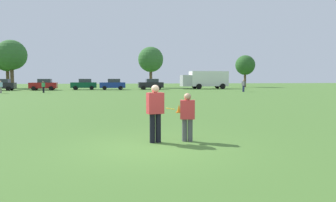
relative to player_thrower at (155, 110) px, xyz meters
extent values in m
plane|color=#47702D|center=(-0.15, -0.63, -1.02)|extent=(198.99, 198.99, 0.00)
cylinder|color=black|center=(-0.09, -0.02, -0.56)|extent=(0.17, 0.17, 0.91)
cylinder|color=black|center=(0.09, 0.02, -0.56)|extent=(0.17, 0.17, 0.91)
cube|color=red|center=(0.00, 0.00, 0.22)|extent=(0.55, 0.39, 0.65)
sphere|color=#D8AD8C|center=(0.00, 0.00, 0.66)|extent=(0.25, 0.25, 0.25)
cylinder|color=#4C4C51|center=(1.12, 0.02, -0.66)|extent=(0.16, 0.16, 0.72)
cylinder|color=#4C4C51|center=(0.94, 0.06, -0.66)|extent=(0.16, 0.16, 0.72)
cube|color=red|center=(1.03, 0.04, 0.00)|extent=(0.50, 0.35, 0.60)
sphere|color=tan|center=(1.03, 0.04, 0.41)|extent=(0.23, 0.23, 0.23)
cylinder|color=yellow|center=(0.50, 0.16, 0.02)|extent=(0.27, 0.27, 0.08)
cube|color=#D8590C|center=(2.31, 8.25, -1.00)|extent=(0.32, 0.32, 0.03)
cone|color=orange|center=(2.31, 8.25, -0.76)|extent=(0.24, 0.24, 0.45)
cube|color=black|center=(-19.57, 43.39, -0.24)|extent=(4.29, 2.01, 0.90)
cube|color=#2D333D|center=(-19.32, 43.40, 0.48)|extent=(2.08, 1.74, 0.64)
cylinder|color=black|center=(-18.22, 42.46, -0.69)|extent=(0.67, 0.25, 0.66)
cylinder|color=black|center=(-18.32, 44.45, -0.69)|extent=(0.67, 0.25, 0.66)
cube|color=maroon|center=(-13.23, 43.54, -0.24)|extent=(4.29, 2.01, 0.90)
cube|color=#2D333D|center=(-12.98, 43.56, 0.48)|extent=(2.08, 1.74, 0.64)
cylinder|color=black|center=(-14.48, 42.48, -0.69)|extent=(0.67, 0.25, 0.66)
cylinder|color=black|center=(-14.58, 44.47, -0.69)|extent=(0.67, 0.25, 0.66)
cylinder|color=black|center=(-11.88, 42.61, -0.69)|extent=(0.67, 0.25, 0.66)
cylinder|color=black|center=(-11.98, 44.61, -0.69)|extent=(0.67, 0.25, 0.66)
cube|color=#0C4C2D|center=(-7.05, 44.90, -0.24)|extent=(4.29, 2.01, 0.90)
cube|color=#2D333D|center=(-6.80, 44.92, 0.48)|extent=(2.08, 1.74, 0.64)
cylinder|color=black|center=(-8.30, 43.84, -0.69)|extent=(0.67, 0.25, 0.66)
cylinder|color=black|center=(-8.40, 45.83, -0.69)|extent=(0.67, 0.25, 0.66)
cylinder|color=black|center=(-5.70, 43.97, -0.69)|extent=(0.67, 0.25, 0.66)
cylinder|color=black|center=(-5.80, 45.97, -0.69)|extent=(0.67, 0.25, 0.66)
cube|color=navy|center=(-2.29, 43.87, -0.24)|extent=(4.29, 2.01, 0.90)
cube|color=#2D333D|center=(-2.04, 43.88, 0.48)|extent=(2.08, 1.74, 0.64)
cylinder|color=black|center=(-3.54, 42.81, -0.69)|extent=(0.67, 0.25, 0.66)
cylinder|color=black|center=(-3.64, 44.80, -0.69)|extent=(0.67, 0.25, 0.66)
cylinder|color=black|center=(-0.93, 42.94, -0.69)|extent=(0.67, 0.25, 0.66)
cylinder|color=black|center=(-1.04, 44.94, -0.69)|extent=(0.67, 0.25, 0.66)
cube|color=black|center=(4.16, 44.20, -0.24)|extent=(4.29, 2.01, 0.90)
cube|color=#2D333D|center=(4.41, 44.21, 0.48)|extent=(2.08, 1.74, 0.64)
cylinder|color=black|center=(2.92, 43.13, -0.69)|extent=(0.67, 0.25, 0.66)
cylinder|color=black|center=(2.81, 45.13, -0.69)|extent=(0.67, 0.25, 0.66)
cylinder|color=black|center=(5.52, 43.27, -0.69)|extent=(0.67, 0.25, 0.66)
cylinder|color=black|center=(5.41, 45.26, -0.69)|extent=(0.67, 0.25, 0.66)
cube|color=white|center=(14.89, 45.98, 0.81)|extent=(6.92, 2.85, 2.70)
cube|color=#B2B2B7|center=(10.70, 45.76, 0.46)|extent=(1.92, 2.39, 2.00)
cylinder|color=black|center=(12.76, 44.50, -0.54)|extent=(0.97, 0.33, 0.96)
cylinder|color=black|center=(12.62, 47.23, -0.54)|extent=(0.97, 0.33, 0.96)
cylinder|color=black|center=(17.17, 44.73, -0.54)|extent=(0.97, 0.33, 0.96)
cylinder|color=black|center=(17.03, 47.46, -0.54)|extent=(0.97, 0.33, 0.96)
cylinder|color=black|center=(-11.18, 34.36, -0.63)|extent=(0.15, 0.15, 0.79)
cylinder|color=black|center=(-11.06, 34.25, -0.63)|extent=(0.15, 0.15, 0.79)
cube|color=#338C4C|center=(-11.12, 34.31, 0.04)|extent=(0.48, 0.47, 0.56)
sphere|color=#8C664C|center=(-11.12, 34.31, 0.42)|extent=(0.21, 0.21, 0.21)
cylinder|color=#1E234C|center=(16.32, 33.21, -0.58)|extent=(0.16, 0.16, 0.87)
cylinder|color=#1E234C|center=(16.39, 33.04, -0.58)|extent=(0.16, 0.16, 0.87)
cube|color=#595960|center=(16.36, 33.13, 0.17)|extent=(0.43, 0.54, 0.62)
sphere|color=tan|center=(16.36, 33.13, 0.59)|extent=(0.24, 0.24, 0.24)
cylinder|color=gray|center=(-16.45, 34.09, -0.61)|extent=(0.15, 0.15, 0.82)
cylinder|color=gray|center=(-16.37, 34.24, -0.61)|extent=(0.15, 0.15, 0.82)
cube|color=#9EC6E5|center=(-16.41, 34.16, 0.09)|extent=(0.43, 0.51, 0.58)
sphere|color=beige|center=(-16.41, 34.16, 0.48)|extent=(0.22, 0.22, 0.22)
cylinder|color=brown|center=(-22.08, 54.27, 0.79)|extent=(0.60, 0.60, 3.61)
sphere|color=#285623|center=(-22.08, 54.27, 4.78)|extent=(5.16, 5.16, 5.16)
cylinder|color=brown|center=(-20.79, 52.64, 0.91)|extent=(0.64, 0.64, 3.86)
sphere|color=#33662D|center=(-20.79, 52.64, 5.19)|extent=(5.52, 5.52, 5.52)
cylinder|color=brown|center=(5.08, 53.24, 0.73)|extent=(0.58, 0.58, 3.51)
sphere|color=#33662D|center=(5.08, 53.24, 4.62)|extent=(5.01, 5.01, 5.01)
cylinder|color=brown|center=(25.38, 54.55, 0.44)|extent=(0.49, 0.49, 2.92)
sphere|color=#285623|center=(25.38, 54.55, 3.67)|extent=(4.17, 4.17, 4.17)
camera|label=1|loc=(-1.08, -9.70, 1.01)|focal=33.78mm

